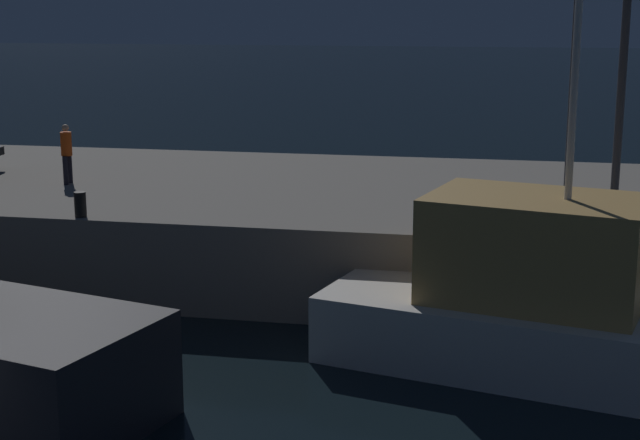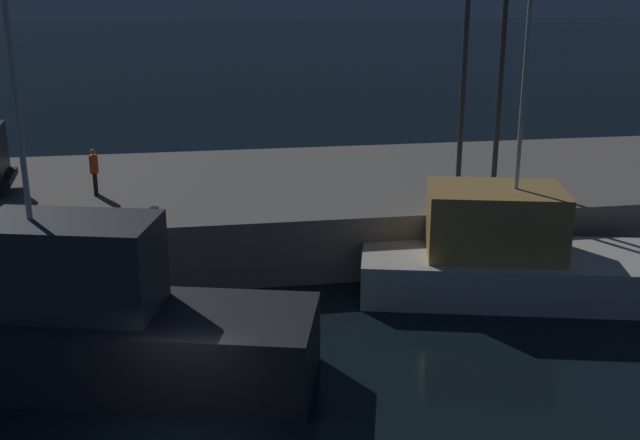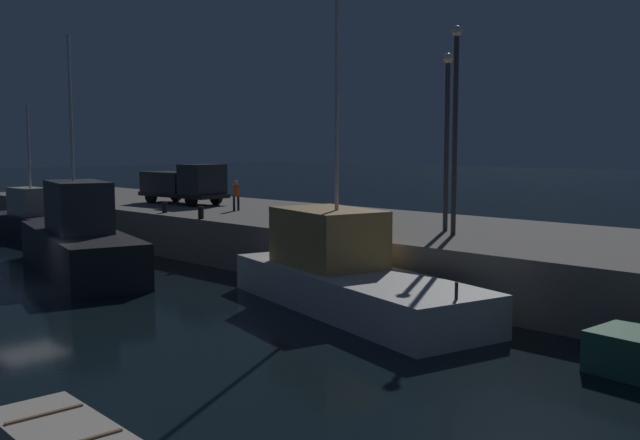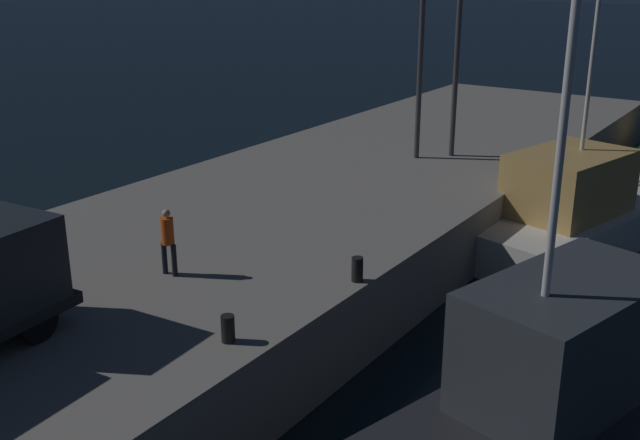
# 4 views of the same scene
# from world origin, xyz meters

# --- Properties ---
(ground_plane) EXTENTS (320.00, 320.00, 0.00)m
(ground_plane) POSITION_xyz_m (0.00, 0.00, 0.00)
(ground_plane) COLOR black
(pier_quay) EXTENTS (56.35, 10.99, 2.21)m
(pier_quay) POSITION_xyz_m (0.00, 14.15, 1.10)
(pier_quay) COLOR gray
(pier_quay) RESTS_ON ground
(fishing_trawler_red) EXTENTS (9.18, 2.76, 8.18)m
(fishing_trawler_red) POSITION_xyz_m (-16.14, 7.13, 1.01)
(fishing_trawler_red) COLOR #232328
(fishing_trawler_red) RESTS_ON ground
(fishing_boat_blue) EXTENTS (12.04, 6.28, 10.94)m
(fishing_boat_blue) POSITION_xyz_m (10.81, 6.82, 1.21)
(fishing_boat_blue) COLOR silver
(fishing_boat_blue) RESTS_ON ground
(fishing_boat_white) EXTENTS (12.46, 6.20, 10.76)m
(fishing_boat_white) POSITION_xyz_m (-2.63, 3.51, 1.43)
(fishing_boat_white) COLOR #232328
(fishing_boat_white) RESTS_ON ground
(dinghy_orange_near) EXTENTS (4.05, 1.94, 0.48)m
(dinghy_orange_near) POSITION_xyz_m (15.16, -5.85, 0.22)
(dinghy_orange_near) COLOR beige
(dinghy_orange_near) RESTS_ON ground
(lamp_post_west) EXTENTS (0.44, 0.44, 7.35)m
(lamp_post_west) POSITION_xyz_m (10.59, 13.24, 6.54)
(lamp_post_west) COLOR #38383D
(lamp_post_west) RESTS_ON pier_quay
(lamp_post_east) EXTENTS (0.44, 0.44, 8.23)m
(lamp_post_east) POSITION_xyz_m (11.64, 12.27, 7.00)
(lamp_post_east) COLOR #38383D
(lamp_post_east) RESTS_ON pier_quay
(utility_truck) EXTENTS (6.20, 2.73, 2.46)m
(utility_truck) POSITION_xyz_m (-8.79, 13.56, 3.47)
(utility_truck) COLOR black
(utility_truck) RESTS_ON pier_quay
(dockworker) EXTENTS (0.32, 0.44, 1.67)m
(dockworker) POSITION_xyz_m (-3.00, 12.94, 3.16)
(dockworker) COLOR black
(dockworker) RESTS_ON pier_quay
(bollard_west) EXTENTS (0.28, 0.28, 0.57)m
(bollard_west) POSITION_xyz_m (-4.82, 9.53, 2.49)
(bollard_west) COLOR black
(bollard_west) RESTS_ON pier_quay
(bollard_central) EXTENTS (0.28, 0.28, 0.60)m
(bollard_central) POSITION_xyz_m (-0.78, 8.97, 2.51)
(bollard_central) COLOR black
(bollard_central) RESTS_ON pier_quay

